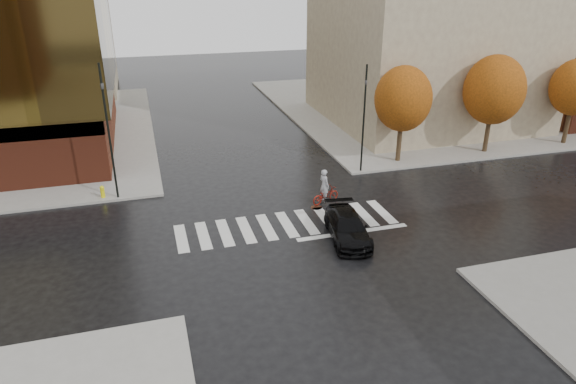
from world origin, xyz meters
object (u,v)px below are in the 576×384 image
at_px(traffic_light_nw, 107,123).
at_px(fire_hydrant, 102,191).
at_px(sedan, 347,227).
at_px(cyclist, 325,192).
at_px(traffic_light_ne, 364,113).

xyz_separation_m(traffic_light_nw, fire_hydrant, (-0.83, 0.20, -4.04)).
xyz_separation_m(sedan, fire_hydrant, (-11.88, 8.30, -0.09)).
relative_size(cyclist, traffic_light_ne, 0.30).
relative_size(traffic_light_ne, fire_hydrant, 9.46).
relative_size(traffic_light_nw, traffic_light_ne, 1.12).
relative_size(cyclist, traffic_light_nw, 0.27).
relative_size(sedan, cyclist, 2.14).
bearing_deg(sedan, fire_hydrant, 153.99).
relative_size(sedan, fire_hydrant, 6.03).
distance_m(sedan, fire_hydrant, 14.49).
distance_m(sedan, traffic_light_nw, 14.26).
bearing_deg(cyclist, sedan, 155.52).
bearing_deg(sedan, traffic_light_nw, 152.70).
distance_m(sedan, traffic_light_ne, 9.77).
bearing_deg(fire_hydrant, traffic_light_nw, -13.59).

